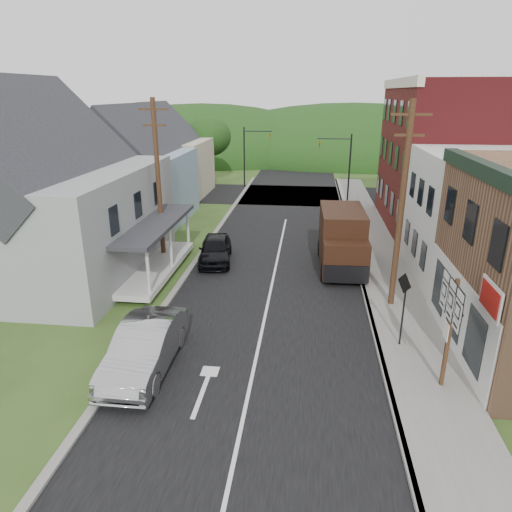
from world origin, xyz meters
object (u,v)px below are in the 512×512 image
(route_sign_cluster, at_px, (450,318))
(delivery_van, at_px, (342,240))
(warning_sign, at_px, (404,300))
(silver_sedan, at_px, (145,348))
(dark_sedan, at_px, (215,249))

(route_sign_cluster, bearing_deg, delivery_van, 104.05)
(delivery_van, height_order, warning_sign, delivery_van)
(silver_sedan, relative_size, delivery_van, 0.89)
(delivery_van, bearing_deg, silver_sedan, -125.65)
(dark_sedan, xyz_separation_m, route_sign_cluster, (9.74, -10.92, 1.84))
(dark_sedan, relative_size, warning_sign, 1.50)
(dark_sedan, bearing_deg, delivery_van, -8.56)
(silver_sedan, bearing_deg, dark_sedan, 88.68)
(dark_sedan, bearing_deg, warning_sign, -51.49)
(route_sign_cluster, relative_size, warning_sign, 1.28)
(delivery_van, bearing_deg, dark_sedan, 177.70)
(dark_sedan, height_order, route_sign_cluster, route_sign_cluster)
(silver_sedan, xyz_separation_m, warning_sign, (9.10, 2.51, 1.18))
(silver_sedan, relative_size, route_sign_cluster, 1.36)
(warning_sign, bearing_deg, silver_sedan, 170.94)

